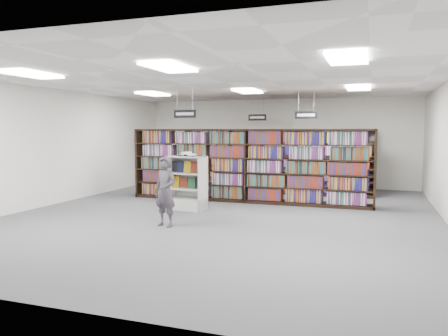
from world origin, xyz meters
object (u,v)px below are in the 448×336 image
(shopper, at_px, (165,192))
(endcap_display, at_px, (187,191))
(bookshelf_row_near, at_px, (247,166))
(open_book, at_px, (187,155))

(shopper, bearing_deg, endcap_display, 116.13)
(endcap_display, distance_m, shopper, 2.05)
(bookshelf_row_near, bearing_deg, open_book, -125.20)
(open_book, relative_size, shopper, 0.51)
(bookshelf_row_near, xyz_separation_m, shopper, (-0.78, -3.67, -0.29))
(bookshelf_row_near, relative_size, endcap_display, 5.00)
(endcap_display, bearing_deg, bookshelf_row_near, 61.10)
(bookshelf_row_near, bearing_deg, endcap_display, -124.50)
(endcap_display, bearing_deg, shopper, -73.90)
(bookshelf_row_near, height_order, shopper, bookshelf_row_near)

